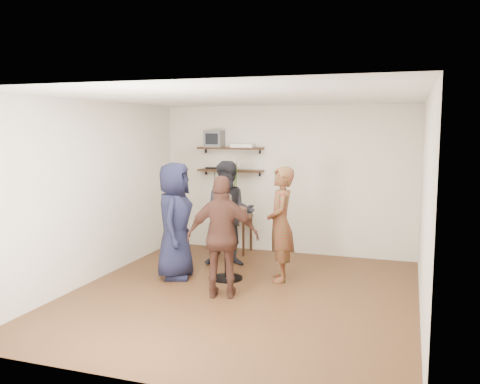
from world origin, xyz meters
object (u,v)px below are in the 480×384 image
(crt_monitor, at_px, (215,139))
(side_table, at_px, (235,222))
(person_brown, at_px, (223,237))
(radio, at_px, (228,167))
(person_navy, at_px, (175,221))
(dvd_deck, at_px, (243,146))
(person_plaid, at_px, (281,224))
(drinks_table, at_px, (227,234))
(person_dark, at_px, (229,214))

(crt_monitor, distance_m, side_table, 1.55)
(crt_monitor, height_order, person_brown, crt_monitor)
(radio, height_order, side_table, radio)
(person_navy, height_order, person_brown, person_navy)
(dvd_deck, relative_size, person_plaid, 0.24)
(side_table, xyz_separation_m, person_navy, (-0.35, -1.73, 0.31))
(radio, bearing_deg, drinks_table, -70.59)
(person_dark, bearing_deg, drinks_table, -90.00)
(dvd_deck, height_order, drinks_table, dvd_deck)
(dvd_deck, height_order, person_dark, dvd_deck)
(side_table, height_order, person_plaid, person_plaid)
(crt_monitor, xyz_separation_m, person_brown, (1.09, -2.51, -1.21))
(side_table, xyz_separation_m, person_plaid, (1.16, -1.35, 0.28))
(side_table, distance_m, person_brown, 2.41)
(radio, xyz_separation_m, side_table, (0.21, -0.20, -0.97))
(radio, relative_size, person_dark, 0.13)
(person_dark, height_order, person_brown, person_dark)
(dvd_deck, bearing_deg, person_brown, -77.74)
(side_table, bearing_deg, person_navy, -101.39)
(side_table, height_order, drinks_table, drinks_table)
(person_navy, bearing_deg, drinks_table, -90.00)
(crt_monitor, distance_m, person_brown, 2.99)
(crt_monitor, bearing_deg, radio, 0.00)
(radio, xyz_separation_m, person_plaid, (1.37, -1.55, -0.68))
(side_table, xyz_separation_m, person_brown, (0.63, -2.31, 0.25))
(dvd_deck, distance_m, person_plaid, 2.16)
(drinks_table, bearing_deg, person_dark, 107.39)
(radio, bearing_deg, person_navy, -94.15)
(person_brown, bearing_deg, dvd_deck, -93.66)
(drinks_table, relative_size, person_plaid, 0.64)
(person_plaid, height_order, person_dark, person_dark)
(crt_monitor, xyz_separation_m, radio, (0.26, 0.00, -0.50))
(dvd_deck, relative_size, person_navy, 0.23)
(crt_monitor, distance_m, person_plaid, 2.54)
(side_table, bearing_deg, person_dark, -77.63)
(person_plaid, distance_m, person_dark, 1.11)
(person_plaid, relative_size, person_navy, 0.97)
(person_brown, bearing_deg, crt_monitor, -82.44)
(dvd_deck, distance_m, radio, 0.48)
(crt_monitor, xyz_separation_m, dvd_deck, (0.55, 0.00, -0.12))
(person_dark, xyz_separation_m, person_brown, (0.45, -1.49, -0.04))
(person_plaid, height_order, person_navy, person_navy)
(radio, xyz_separation_m, drinks_table, (0.62, -1.76, -0.84))
(drinks_table, height_order, person_dark, person_dark)
(side_table, bearing_deg, person_brown, -74.85)
(crt_monitor, relative_size, side_table, 0.48)
(radio, xyz_separation_m, person_dark, (0.39, -1.02, -0.67))
(drinks_table, distance_m, person_dark, 0.79)
(radio, bearing_deg, person_dark, -69.15)
(side_table, distance_m, person_navy, 1.79)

